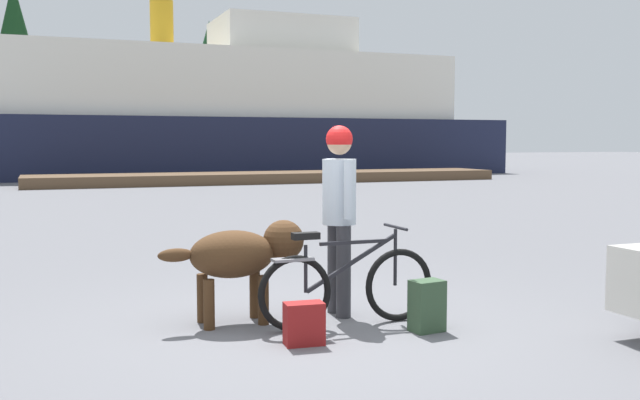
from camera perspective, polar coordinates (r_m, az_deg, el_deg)
The scene contains 10 objects.
ground_plane at distance 6.47m, azimuth -0.40°, elevation -10.19°, with size 160.00×160.00×0.00m, color slate.
bicycle at distance 6.49m, azimuth 2.14°, elevation -6.79°, with size 1.69×0.44×0.89m.
person_cyclist at distance 6.81m, azimuth 1.53°, elevation -0.01°, with size 0.32×0.53×1.81m.
dog at distance 6.61m, azimuth -6.13°, elevation -4.30°, with size 1.35×0.51×0.93m.
backpack at distance 6.41m, azimuth 8.48°, elevation -8.30°, with size 0.28×0.20×0.45m, color #334C33.
handbag_pannier at distance 5.95m, azimuth -1.27°, elevation -9.77°, with size 0.32×0.18×0.35m, color maroon.
dock_pier at distance 29.12m, azimuth -3.77°, elevation 1.82°, with size 18.92×2.94×0.40m, color brown.
ferry_boat at distance 36.35m, azimuth -7.01°, elevation 6.61°, with size 27.09×8.18×8.32m.
pine_tree_center at distance 48.16m, azimuth -23.03°, elevation 10.98°, with size 3.91×3.91×11.35m.
pine_tree_far_right at distance 50.93m, azimuth -8.73°, elevation 9.78°, with size 4.21×4.21×9.91m.
Camera 1 is at (-2.22, -5.84, 1.66)m, focal length 40.37 mm.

